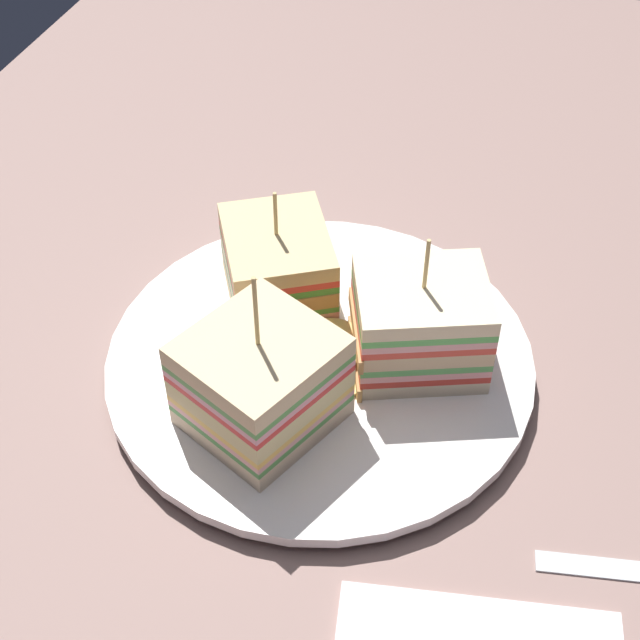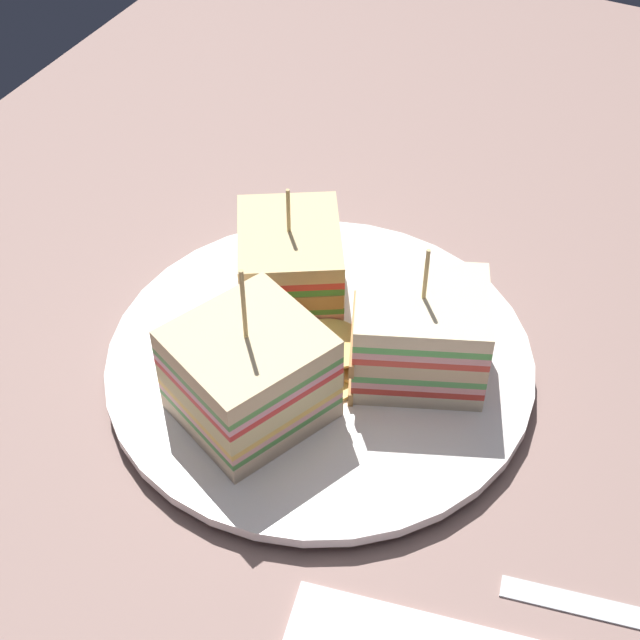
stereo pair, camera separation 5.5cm
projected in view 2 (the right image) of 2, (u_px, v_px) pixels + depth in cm
name	position (u px, v px, depth cm)	size (l,w,h in cm)	color
ground_plane	(320.00, 379.00, 58.67)	(113.90, 76.57, 1.80)	gray
plate	(320.00, 361.00, 57.46)	(25.98, 25.98, 1.34)	white
sandwich_wedge_0	(290.00, 263.00, 59.17)	(9.75, 9.25, 8.29)	beige
sandwich_wedge_1	(250.00, 375.00, 51.88)	(9.87, 9.62, 10.77)	beige
sandwich_wedge_2	(419.00, 334.00, 54.31)	(8.74, 9.46, 9.27)	beige
chip_pile	(338.00, 359.00, 55.75)	(7.26, 7.00, 1.94)	#DBBD65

